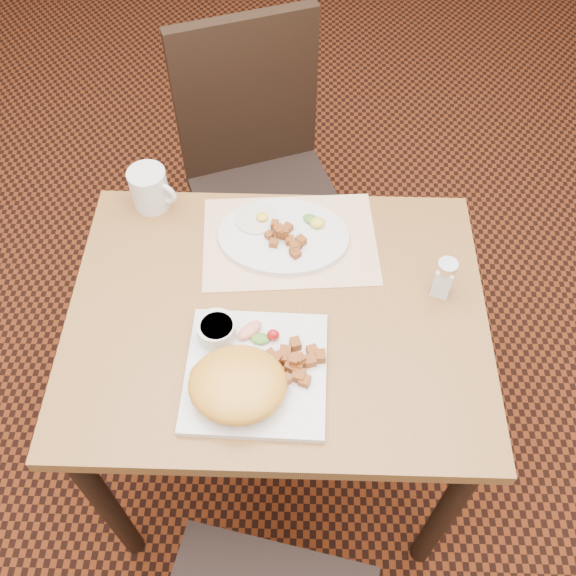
% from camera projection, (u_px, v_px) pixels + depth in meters
% --- Properties ---
extents(ground, '(8.00, 8.00, 0.00)m').
position_uv_depth(ground, '(280.00, 447.00, 1.98)').
color(ground, black).
rests_on(ground, ground).
extents(table, '(0.90, 0.70, 0.75)m').
position_uv_depth(table, '(278.00, 339.00, 1.46)').
color(table, '#96622E').
rests_on(table, ground).
extents(chair_far, '(0.54, 0.55, 0.97)m').
position_uv_depth(chair_far, '(260.00, 169.00, 1.93)').
color(chair_far, black).
rests_on(chair_far, ground).
extents(placemat, '(0.42, 0.31, 0.00)m').
position_uv_depth(placemat, '(290.00, 241.00, 1.49)').
color(placemat, white).
rests_on(placemat, table).
extents(plate_square, '(0.29, 0.29, 0.02)m').
position_uv_depth(plate_square, '(256.00, 372.00, 1.28)').
color(plate_square, silver).
rests_on(plate_square, table).
extents(plate_oval, '(0.31, 0.24, 0.02)m').
position_uv_depth(plate_oval, '(283.00, 236.00, 1.49)').
color(plate_oval, silver).
rests_on(plate_oval, placemat).
extents(hollandaise_mound, '(0.19, 0.17, 0.07)m').
position_uv_depth(hollandaise_mound, '(237.00, 385.00, 1.22)').
color(hollandaise_mound, gold).
rests_on(hollandaise_mound, plate_square).
extents(ramekin, '(0.08, 0.08, 0.04)m').
position_uv_depth(ramekin, '(216.00, 330.00, 1.30)').
color(ramekin, silver).
rests_on(ramekin, plate_square).
extents(garnish_sq, '(0.09, 0.06, 0.03)m').
position_uv_depth(garnish_sq, '(257.00, 333.00, 1.31)').
color(garnish_sq, '#387223').
rests_on(garnish_sq, plate_square).
extents(fried_egg, '(0.10, 0.10, 0.02)m').
position_uv_depth(fried_egg, '(257.00, 218.00, 1.50)').
color(fried_egg, white).
rests_on(fried_egg, plate_oval).
extents(garnish_ov, '(0.06, 0.06, 0.02)m').
position_uv_depth(garnish_ov, '(315.00, 221.00, 1.49)').
color(garnish_ov, '#387223').
rests_on(garnish_ov, plate_oval).
extents(salt_shaker, '(0.05, 0.05, 0.10)m').
position_uv_depth(salt_shaker, '(444.00, 277.00, 1.37)').
color(salt_shaker, white).
rests_on(salt_shaker, table).
extents(coffee_mug, '(0.12, 0.09, 0.10)m').
position_uv_depth(coffee_mug, '(150.00, 189.00, 1.52)').
color(coffee_mug, silver).
rests_on(coffee_mug, table).
extents(home_fries_sq, '(0.13, 0.12, 0.04)m').
position_uv_depth(home_fries_sq, '(294.00, 362.00, 1.27)').
color(home_fries_sq, '#984C18').
rests_on(home_fries_sq, plate_square).
extents(home_fries_ov, '(0.10, 0.10, 0.03)m').
position_uv_depth(home_fries_ov, '(287.00, 238.00, 1.46)').
color(home_fries_ov, '#984C18').
rests_on(home_fries_ov, plate_oval).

